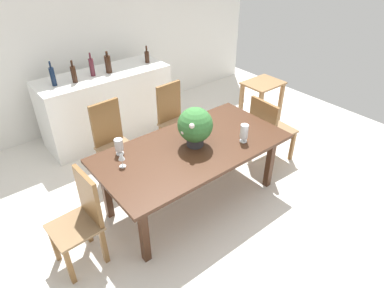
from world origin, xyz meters
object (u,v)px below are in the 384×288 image
chair_foot_end (268,127)px  chair_head_end (82,216)px  chair_far_left (113,139)px  wine_bottle_dark (92,67)px  dining_table (193,152)px  wine_bottle_green (74,74)px  side_table (262,96)px  flower_centerpiece (195,126)px  kitchen_counter (107,105)px  wine_bottle_tall (108,64)px  crystal_vase_center_near (119,145)px  wine_bottle_amber (53,76)px  wine_bottle_clear (147,56)px  wine_glass (121,157)px  crystal_vase_left (244,132)px  chair_far_right (174,117)px

chair_foot_end → chair_head_end: (-2.52, -0.00, 0.01)m
chair_far_left → wine_bottle_dark: 1.15m
dining_table → wine_bottle_green: wine_bottle_green is taller
side_table → wine_bottle_green: bearing=152.7°
flower_centerpiece → kitchen_counter: (-0.09, 1.92, -0.48)m
dining_table → wine_bottle_tall: size_ratio=6.82×
kitchen_counter → dining_table: bearing=-88.5°
crystal_vase_center_near → wine_bottle_amber: size_ratio=0.55×
wine_bottle_dark → wine_bottle_clear: size_ratio=1.27×
chair_head_end → wine_bottle_amber: 2.07m
chair_foot_end → side_table: chair_foot_end is taller
wine_glass → crystal_vase_left: bearing=-18.9°
wine_bottle_dark → chair_foot_end: bearing=-53.0°
crystal_vase_center_near → wine_bottle_green: size_ratio=0.60×
chair_foot_end → wine_glass: (-2.00, 0.15, 0.34)m
wine_bottle_dark → chair_head_end: bearing=-119.4°
flower_centerpiece → wine_bottle_clear: wine_bottle_clear is taller
flower_centerpiece → wine_glass: bearing=169.4°
dining_table → chair_far_left: 1.07m
side_table → wine_glass: bearing=-169.3°
dining_table → chair_head_end: bearing=179.8°
flower_centerpiece → wine_bottle_amber: bearing=111.5°
chair_head_end → flower_centerpiece: (1.30, 0.00, 0.45)m
crystal_vase_center_near → chair_far_left: bearing=71.7°
side_table → chair_foot_end: bearing=-133.4°
crystal_vase_center_near → kitchen_counter: 1.72m
chair_foot_end → wine_bottle_tall: bearing=35.9°
chair_foot_end → side_table: bearing=-40.5°
chair_far_right → crystal_vase_left: bearing=-92.0°
crystal_vase_left → wine_glass: (-1.23, 0.42, -0.00)m
kitchen_counter → wine_bottle_amber: bearing=-178.6°
chair_foot_end → flower_centerpiece: (-1.22, 0.00, 0.46)m
dining_table → kitchen_counter: 1.94m
chair_far_right → kitchen_counter: kitchen_counter is taller
wine_bottle_tall → chair_head_end: bearing=-124.6°
chair_far_right → chair_far_left: bearing=176.5°
chair_far_left → flower_centerpiece: (0.50, -0.95, 0.43)m
wine_bottle_green → wine_bottle_tall: bearing=3.9°
chair_foot_end → crystal_vase_left: size_ratio=4.45×
crystal_vase_center_near → chair_foot_end: bearing=-10.5°
crystal_vase_center_near → wine_bottle_dark: bearing=73.1°
wine_bottle_green → wine_bottle_clear: 1.14m
wine_bottle_tall → side_table: (1.83, -1.24, -0.56)m
crystal_vase_left → kitchen_counter: size_ratio=0.11×
crystal_vase_left → wine_glass: size_ratio=1.29×
dining_table → wine_bottle_clear: 2.06m
wine_bottle_tall → chair_far_right: bearing=-65.7°
chair_head_end → wine_bottle_tall: size_ratio=3.16×
flower_centerpiece → wine_bottle_dark: wine_bottle_dark is taller
chair_foot_end → flower_centerpiece: bearing=92.7°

